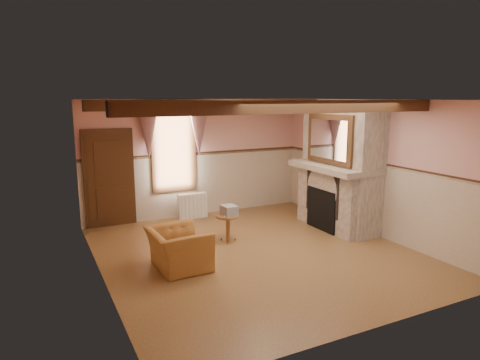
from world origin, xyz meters
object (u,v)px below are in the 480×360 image
oil_lamp (321,155)px  bowl (335,163)px  side_table (228,228)px  armchair (178,249)px  radiator (192,206)px  mantel_clock (316,156)px

oil_lamp → bowl: bearing=-90.0°
side_table → oil_lamp: oil_lamp is taller
bowl → oil_lamp: 0.50m
bowl → oil_lamp: size_ratio=1.10×
armchair → radiator: 3.03m
radiator → oil_lamp: bearing=-33.3°
armchair → side_table: bearing=-59.3°
radiator → bowl: bowl is taller
oil_lamp → radiator: bearing=147.2°
oil_lamp → armchair: bearing=-163.2°
bowl → oil_lamp: bearing=90.0°
bowl → side_table: bearing=175.6°
side_table → radiator: bearing=91.4°
side_table → bowl: (2.46, -0.19, 1.18)m
mantel_clock → side_table: bearing=-168.3°
armchair → side_table: size_ratio=1.91×
armchair → side_table: 1.56m
bowl → mantel_clock: size_ratio=1.28×
armchair → bowl: 3.99m
mantel_clock → oil_lamp: size_ratio=0.86×
radiator → mantel_clock: mantel_clock is taller
armchair → bowl: bowl is taller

